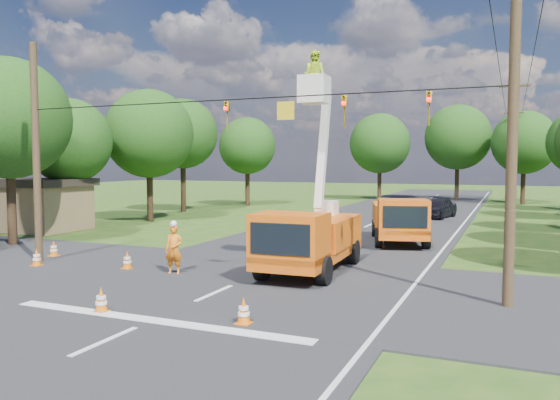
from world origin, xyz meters
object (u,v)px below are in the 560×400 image
at_px(traffic_cone_6, 54,249).
at_px(pole_right_mid, 513,147).
at_px(second_truck, 399,219).
at_px(pole_right_near, 513,128).
at_px(traffic_cone_3, 381,240).
at_px(traffic_cone_5, 37,257).
at_px(shed, 39,204).
at_px(traffic_cone_0, 101,300).
at_px(tree_left_e, 183,134).
at_px(traffic_cone_4, 127,260).
at_px(pole_left, 36,154).
at_px(tree_left_b, 9,119).
at_px(tree_left_f, 247,146).
at_px(pole_right_far, 513,152).
at_px(ground_worker, 174,249).
at_px(tree_far_a, 380,144).
at_px(bucket_truck, 310,226).
at_px(distant_car, 438,208).
at_px(tree_left_d, 149,134).
at_px(traffic_cone_7, 416,229).
at_px(tree_far_c, 524,143).
at_px(tree_far_b, 458,137).
at_px(tree_left_c, 69,141).
at_px(traffic_cone_2, 317,252).
at_px(traffic_cone_1, 244,311).

relative_size(traffic_cone_6, pole_right_mid, 0.07).
distance_m(second_truck, pole_right_near, 12.95).
bearing_deg(traffic_cone_3, pole_right_mid, 61.29).
bearing_deg(traffic_cone_5, shed, 136.32).
xyz_separation_m(traffic_cone_0, tree_left_e, (-14.99, 27.06, 6.13)).
bearing_deg(traffic_cone_4, pole_left, -177.47).
height_order(tree_left_b, tree_left_f, tree_left_b).
height_order(traffic_cone_0, pole_right_far, pole_right_far).
distance_m(ground_worker, traffic_cone_0, 5.35).
relative_size(pole_right_near, pole_right_far, 1.00).
bearing_deg(pole_right_mid, tree_far_a, 120.41).
xyz_separation_m(traffic_cone_6, tree_left_e, (-6.86, 20.79, 6.13)).
relative_size(bucket_truck, traffic_cone_0, 11.72).
bearing_deg(pole_right_far, distant_car, -108.56).
xyz_separation_m(distant_car, tree_left_b, (-17.98, -22.05, 5.55)).
bearing_deg(pole_right_near, shed, 163.20).
bearing_deg(shed, tree_left_d, 66.80).
bearing_deg(tree_left_e, second_truck, -28.30).
xyz_separation_m(bucket_truck, traffic_cone_7, (2.00, 12.04, -1.40)).
distance_m(pole_right_mid, tree_far_c, 22.04).
xyz_separation_m(tree_left_d, tree_left_f, (0.20, 15.00, -0.44)).
height_order(ground_worker, tree_far_b, tree_far_b).
relative_size(pole_right_near, tree_left_b, 1.07).
height_order(traffic_cone_3, traffic_cone_6, same).
relative_size(traffic_cone_6, pole_left, 0.08).
bearing_deg(traffic_cone_0, tree_left_f, 110.33).
xyz_separation_m(second_truck, tree_left_f, (-18.06, 18.80, 4.44)).
xyz_separation_m(tree_left_d, tree_left_e, (-1.80, 7.00, 0.37)).
height_order(traffic_cone_4, tree_left_c, tree_left_c).
height_order(pole_right_mid, tree_left_c, pole_right_mid).
height_order(pole_left, tree_left_f, pole_left).
distance_m(traffic_cone_0, traffic_cone_2, 10.32).
bearing_deg(tree_far_b, tree_left_b, -112.62).
relative_size(traffic_cone_4, tree_left_b, 0.08).
height_order(second_truck, distant_car, second_truck).
distance_m(traffic_cone_0, traffic_cone_4, 6.21).
xyz_separation_m(traffic_cone_2, traffic_cone_4, (-6.15, -4.68, 0.00)).
bearing_deg(traffic_cone_1, ground_worker, 138.53).
bearing_deg(traffic_cone_4, traffic_cone_0, -57.61).
distance_m(traffic_cone_3, tree_far_b, 36.16).
relative_size(ground_worker, distant_car, 0.42).
bearing_deg(tree_left_c, traffic_cone_7, 15.08).
distance_m(tree_left_d, tree_left_e, 7.24).
bearing_deg(tree_left_b, pole_right_far, 58.13).
relative_size(distant_car, tree_left_e, 0.47).
bearing_deg(distant_car, pole_right_far, 83.66).
distance_m(traffic_cone_0, traffic_cone_3, 15.16).
relative_size(shed, tree_left_f, 0.65).
bearing_deg(second_truck, traffic_cone_4, -143.03).
relative_size(traffic_cone_5, tree_far_a, 0.07).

